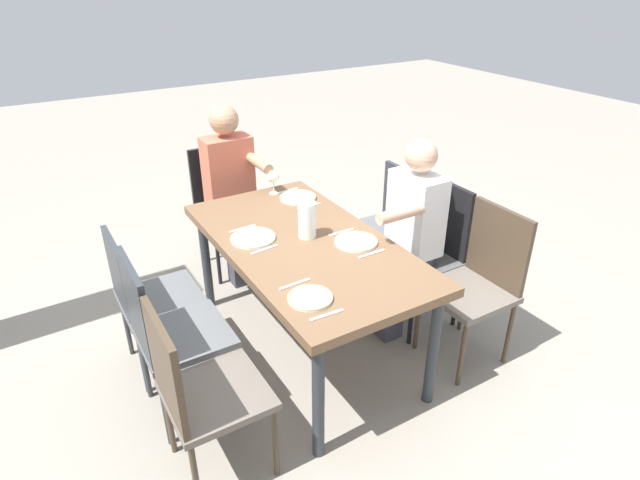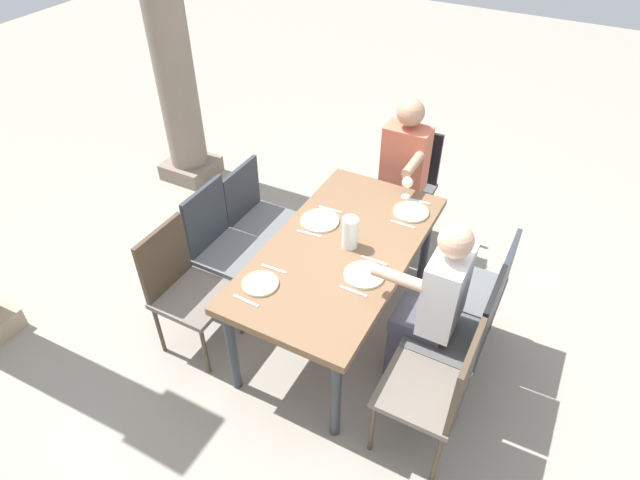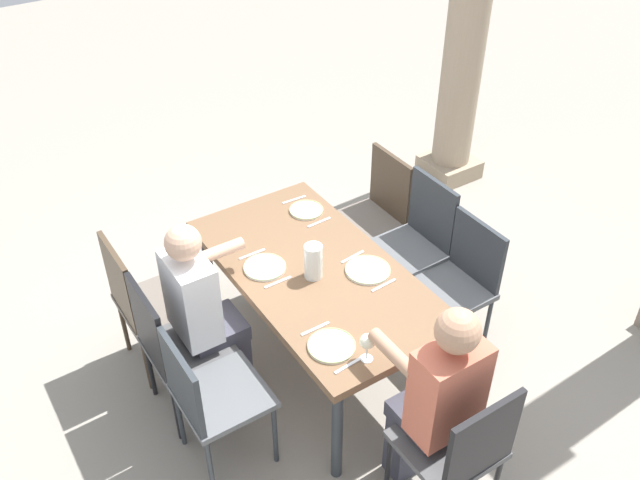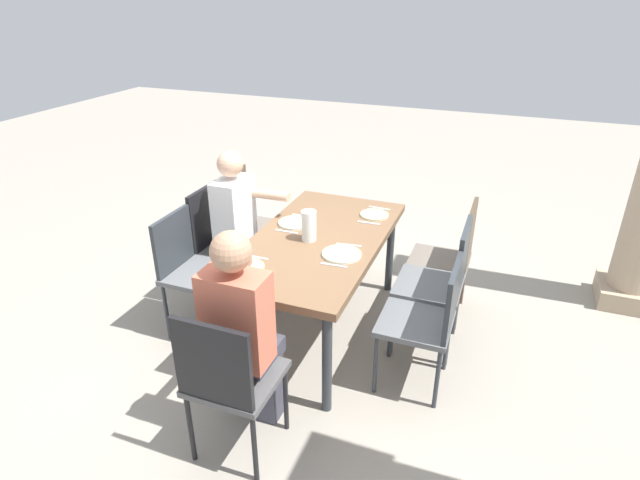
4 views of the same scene
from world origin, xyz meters
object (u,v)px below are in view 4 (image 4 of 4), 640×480
(chair_east_north, at_px, (429,317))
(diner_woman_green, at_px, (243,228))
(chair_head_east, at_px, (228,377))
(diner_man_white, at_px, (244,330))
(chair_west_north, at_px, (451,254))
(plate_2, at_px, (342,254))
(dining_table, at_px, (317,248))
(chair_east_south, at_px, (190,265))
(plate_0, at_px, (374,215))
(chair_west_south, at_px, (247,219))
(plate_1, at_px, (295,223))
(plate_3, at_px, (245,267))
(chair_mid_north, at_px, (442,278))
(water_pitcher, at_px, (309,227))
(wine_glass_3, at_px, (245,266))
(chair_mid_south, at_px, (220,239))

(chair_east_north, bearing_deg, diner_woman_green, -105.93)
(chair_head_east, xyz_separation_m, diner_man_white, (-0.20, -0.00, 0.15))
(chair_west_north, height_order, plate_2, chair_west_north)
(dining_table, height_order, chair_east_south, chair_east_south)
(chair_east_north, height_order, plate_0, chair_east_north)
(chair_west_north, relative_size, chair_west_south, 0.97)
(plate_0, bearing_deg, plate_1, -54.93)
(dining_table, distance_m, chair_east_south, 0.92)
(chair_east_north, xyz_separation_m, plate_3, (0.24, -1.12, 0.25))
(diner_woman_green, xyz_separation_m, plate_2, (0.29, 0.89, 0.09))
(chair_west_south, height_order, plate_2, chair_west_south)
(diner_woman_green, xyz_separation_m, diner_man_white, (1.17, 0.65, 0.02))
(chair_mid_north, xyz_separation_m, chair_head_east, (1.37, -0.86, -0.01))
(plate_0, height_order, plate_1, same)
(chair_mid_north, bearing_deg, water_pitcher, -80.03)
(chair_east_south, xyz_separation_m, plate_1, (-0.48, 0.61, 0.23))
(wine_glass_3, bearing_deg, chair_east_north, 111.77)
(chair_head_east, bearing_deg, chair_west_south, -154.58)
(plate_2, bearing_deg, chair_mid_north, 115.22)
(chair_mid_south, relative_size, wine_glass_3, 5.87)
(chair_head_east, relative_size, plate_2, 3.61)
(diner_man_white, bearing_deg, diner_woman_green, -151.15)
(chair_west_north, relative_size, chair_east_south, 1.02)
(chair_east_north, height_order, plate_3, chair_east_north)
(dining_table, xyz_separation_m, chair_west_south, (-0.56, -0.86, -0.15))
(chair_west_north, height_order, chair_east_south, chair_west_north)
(chair_mid_north, height_order, plate_1, chair_mid_north)
(diner_man_white, bearing_deg, chair_west_north, 151.89)
(dining_table, relative_size, chair_west_south, 1.74)
(chair_head_east, height_order, plate_3, chair_head_east)
(plate_3, bearing_deg, diner_woman_green, -150.18)
(chair_east_south, distance_m, water_pitcher, 0.91)
(dining_table, xyz_separation_m, chair_head_east, (1.25, 0.00, -0.14))
(chair_mid_north, distance_m, water_pitcher, 0.96)
(chair_mid_south, bearing_deg, diner_man_white, 36.14)
(chair_mid_north, height_order, diner_man_white, diner_man_white)
(diner_woman_green, relative_size, wine_glass_3, 7.82)
(plate_1, distance_m, plate_2, 0.59)
(chair_east_south, bearing_deg, diner_woman_green, 154.78)
(chair_mid_north, distance_m, wine_glass_3, 1.35)
(chair_mid_south, bearing_deg, dining_table, 82.24)
(chair_east_south, distance_m, plate_3, 0.68)
(water_pitcher, bearing_deg, diner_man_white, 2.29)
(chair_east_north, height_order, plate_2, chair_east_north)
(chair_mid_north, xyz_separation_m, plate_0, (-0.40, -0.59, 0.21))
(diner_man_white, height_order, plate_1, diner_man_white)
(chair_west_north, xyz_separation_m, wine_glass_3, (1.27, -1.02, 0.35))
(plate_2, bearing_deg, dining_table, -126.07)
(plate_3, bearing_deg, chair_east_north, 102.37)
(chair_mid_north, height_order, chair_east_north, chair_mid_north)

